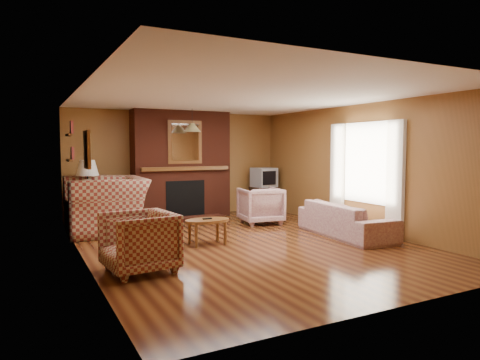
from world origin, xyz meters
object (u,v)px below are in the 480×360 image
floral_sofa (346,219)px  crt_tv (264,177)px  plaid_armchair (139,242)px  floral_armchair (261,205)px  side_table (88,213)px  table_lamp (88,176)px  coffee_table (207,223)px  fireplace (182,165)px  plaid_loveseat (106,205)px  tv_stand (264,199)px

floral_sofa → crt_tv: (0.15, 3.13, 0.56)m
plaid_armchair → floral_armchair: size_ratio=1.03×
side_table → table_lamp: (-0.00, 0.00, 0.71)m
coffee_table → crt_tv: (2.62, 2.62, 0.50)m
plaid_armchair → floral_armchair: (3.13, 2.33, -0.01)m
fireplace → side_table: bearing=-165.7°
plaid_armchair → plaid_loveseat: bearing=172.1°
plaid_loveseat → table_lamp: table_lamp is taller
fireplace → plaid_armchair: 4.39m
table_lamp → coffee_table: bearing=-56.1°
side_table → crt_tv: crt_tv is taller
coffee_table → side_table: 2.74m
floral_armchair → coffee_table: bearing=45.7°
plaid_armchair → side_table: plaid_armchair is taller
floral_sofa → coffee_table: size_ratio=2.70×
floral_armchair → crt_tv: (0.87, 1.33, 0.48)m
plaid_armchair → table_lamp: bearing=176.7°
plaid_loveseat → floral_armchair: (3.03, -0.56, -0.14)m
coffee_table → crt_tv: 3.74m
plaid_armchair → coffee_table: size_ratio=1.13×
plaid_armchair → side_table: 3.32m
plaid_loveseat → coffee_table: plaid_loveseat is taller
plaid_loveseat → tv_stand: (3.90, 0.78, -0.20)m
coffee_table → tv_stand: size_ratio=1.21×
side_table → fireplace: bearing=14.3°
plaid_armchair → floral_sofa: 3.89m
plaid_loveseat → side_table: size_ratio=2.48×
floral_sofa → table_lamp: (-4.00, 2.78, 0.73)m
side_table → coffee_table: bearing=-56.1°
fireplace → floral_sofa: bearing=-60.2°
plaid_loveseat → floral_armchair: plaid_loveseat is taller
fireplace → plaid_armchair: (-1.95, -3.85, -0.80)m
side_table → tv_stand: 4.16m
table_lamp → tv_stand: bearing=4.8°
table_lamp → floral_armchair: bearing=-16.7°
side_table → tv_stand: size_ratio=1.03×
fireplace → tv_stand: fireplace is taller
plaid_loveseat → side_table: bearing=-147.6°
floral_sofa → floral_armchair: 1.94m
floral_sofa → tv_stand: bearing=2.8°
fireplace → plaid_loveseat: size_ratio=1.52×
floral_sofa → side_table: side_table is taller
floral_armchair → table_lamp: 3.49m
tv_stand → crt_tv: 0.54m
plaid_loveseat → plaid_armchair: 2.90m
plaid_loveseat → crt_tv: crt_tv is taller
plaid_loveseat → floral_armchair: 3.09m
floral_armchair → coffee_table: size_ratio=1.10×
plaid_loveseat → tv_stand: 3.98m
table_lamp → plaid_armchair: bearing=-87.4°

